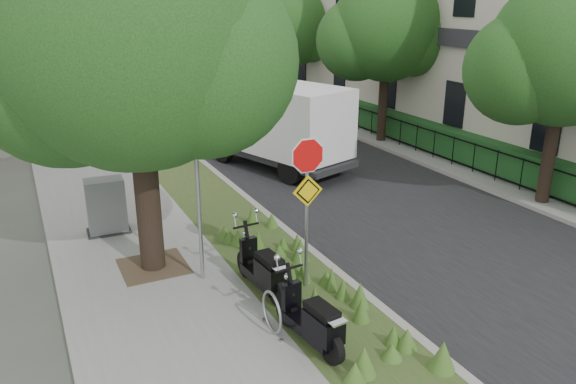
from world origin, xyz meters
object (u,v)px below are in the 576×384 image
scooter_near (266,274)px  utility_cabinet (106,207)px  sign_assembly (307,183)px  box_truck (280,122)px  scooter_far (315,326)px

scooter_near → utility_cabinet: 5.11m
sign_assembly → utility_cabinet: bearing=124.4°
scooter_near → box_truck: box_truck is taller
scooter_near → utility_cabinet: (-2.27, 4.57, 0.22)m
utility_cabinet → scooter_near: bearing=-63.6°
scooter_far → utility_cabinet: bearing=109.1°
scooter_near → scooter_far: (0.01, -2.01, -0.01)m
scooter_near → utility_cabinet: bearing=116.4°
scooter_near → box_truck: size_ratio=0.33×
scooter_far → scooter_near: bearing=90.3°
sign_assembly → utility_cabinet: 5.79m
box_truck → scooter_near: bearing=-117.1°
sign_assembly → scooter_far: 2.80m
scooter_near → utility_cabinet: size_ratio=1.39×
box_truck → scooter_far: bearing=-112.1°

